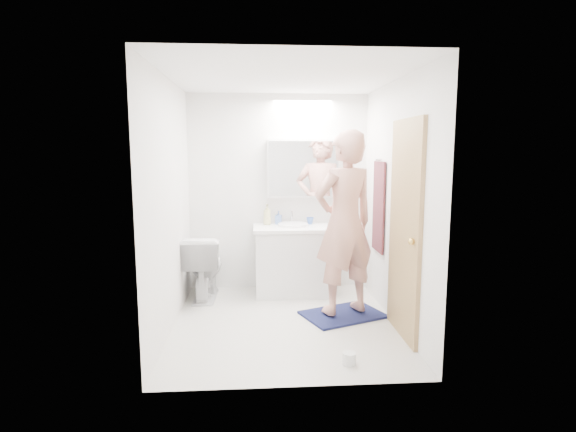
{
  "coord_description": "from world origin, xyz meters",
  "views": [
    {
      "loc": [
        -0.27,
        -4.33,
        1.71
      ],
      "look_at": [
        0.05,
        0.25,
        1.05
      ],
      "focal_mm": 28.15,
      "sensor_mm": 36.0,
      "label": 1
    }
  ],
  "objects": [
    {
      "name": "floor",
      "position": [
        0.0,
        0.0,
        0.0
      ],
      "size": [
        2.5,
        2.5,
        0.0
      ],
      "primitive_type": "plane",
      "color": "silver",
      "rests_on": "ground"
    },
    {
      "name": "vanity_cabinet",
      "position": [
        0.16,
        0.96,
        0.39
      ],
      "size": [
        0.9,
        0.55,
        0.78
      ],
      "primitive_type": "cube",
      "color": "white",
      "rests_on": "floor"
    },
    {
      "name": "person",
      "position": [
        0.62,
        0.16,
        0.98
      ],
      "size": [
        0.8,
        0.67,
        1.87
      ],
      "primitive_type": "imported",
      "rotation": [
        0.0,
        0.0,
        3.52
      ],
      "color": "tan",
      "rests_on": "bath_rug"
    },
    {
      "name": "towel",
      "position": [
        1.08,
        0.55,
        1.1
      ],
      "size": [
        0.02,
        0.42,
        1.0
      ],
      "primitive_type": "cube",
      "color": "black",
      "rests_on": "wall_right"
    },
    {
      "name": "wall_right",
      "position": [
        1.1,
        0.0,
        1.2
      ],
      "size": [
        0.0,
        2.5,
        2.5
      ],
      "primitive_type": "plane",
      "rotation": [
        1.57,
        0.0,
        -1.57
      ],
      "color": "white",
      "rests_on": "floor"
    },
    {
      "name": "toilet_paper_roll",
      "position": [
        0.46,
        -0.93,
        0.05
      ],
      "size": [
        0.11,
        0.11,
        0.1
      ],
      "primitive_type": "cylinder",
      "color": "silver",
      "rests_on": "floor"
    },
    {
      "name": "wall_left",
      "position": [
        -1.1,
        0.0,
        1.2
      ],
      "size": [
        0.0,
        2.5,
        2.5
      ],
      "primitive_type": "plane",
      "rotation": [
        1.57,
        0.0,
        1.57
      ],
      "color": "white",
      "rests_on": "floor"
    },
    {
      "name": "door_knob",
      "position": [
        1.04,
        -0.65,
        0.95
      ],
      "size": [
        0.06,
        0.06,
        0.06
      ],
      "primitive_type": "sphere",
      "color": "gold",
      "rests_on": "door"
    },
    {
      "name": "wall_front",
      "position": [
        0.0,
        -1.25,
        1.2
      ],
      "size": [
        2.5,
        0.0,
        2.5
      ],
      "primitive_type": "plane",
      "rotation": [
        -1.57,
        0.0,
        0.0
      ],
      "color": "white",
      "rests_on": "floor"
    },
    {
      "name": "sink_basin",
      "position": [
        0.16,
        0.99,
        0.84
      ],
      "size": [
        0.36,
        0.36,
        0.03
      ],
      "primitive_type": "cylinder",
      "color": "white",
      "rests_on": "countertop"
    },
    {
      "name": "medicine_cabinet",
      "position": [
        0.3,
        1.18,
        1.5
      ],
      "size": [
        0.88,
        0.14,
        0.7
      ],
      "primitive_type": "cube",
      "color": "white",
      "rests_on": "wall_back"
    },
    {
      "name": "faucet",
      "position": [
        0.16,
        1.19,
        0.9
      ],
      "size": [
        0.02,
        0.02,
        0.16
      ],
      "primitive_type": "cylinder",
      "color": "silver",
      "rests_on": "countertop"
    },
    {
      "name": "mirror_panel",
      "position": [
        0.3,
        1.1,
        1.5
      ],
      "size": [
        0.84,
        0.01,
        0.66
      ],
      "primitive_type": "cube",
      "color": "silver",
      "rests_on": "medicine_cabinet"
    },
    {
      "name": "soap_bottle_a",
      "position": [
        -0.14,
        1.11,
        0.95
      ],
      "size": [
        0.12,
        0.12,
        0.25
      ],
      "primitive_type": "imported",
      "rotation": [
        0.0,
        0.0,
        0.33
      ],
      "color": "#C0BC7C",
      "rests_on": "countertop"
    },
    {
      "name": "toothbrush_cup",
      "position": [
        0.38,
        1.12,
        0.86
      ],
      "size": [
        0.09,
        0.09,
        0.08
      ],
      "primitive_type": "imported",
      "rotation": [
        0.0,
        0.0,
        0.03
      ],
      "color": "#3B61B3",
      "rests_on": "countertop"
    },
    {
      "name": "bath_rug",
      "position": [
        0.62,
        0.16,
        0.01
      ],
      "size": [
        0.95,
        0.81,
        0.02
      ],
      "primitive_type": "cube",
      "rotation": [
        0.0,
        0.0,
        0.38
      ],
      "color": "#161745",
      "rests_on": "floor"
    },
    {
      "name": "ceiling",
      "position": [
        0.0,
        0.0,
        2.4
      ],
      "size": [
        2.5,
        2.5,
        0.0
      ],
      "primitive_type": "plane",
      "rotation": [
        3.14,
        0.0,
        0.0
      ],
      "color": "white",
      "rests_on": "floor"
    },
    {
      "name": "toilet",
      "position": [
        -0.89,
        0.85,
        0.38
      ],
      "size": [
        0.45,
        0.76,
        0.76
      ],
      "primitive_type": "imported",
      "rotation": [
        0.0,
        0.0,
        3.11
      ],
      "color": "white",
      "rests_on": "floor"
    },
    {
      "name": "soap_bottle_b",
      "position": [
        -0.0,
        1.15,
        0.9
      ],
      "size": [
        0.09,
        0.09,
        0.16
      ],
      "primitive_type": "imported",
      "rotation": [
        0.0,
        0.0,
        -0.25
      ],
      "color": "#5879BD",
      "rests_on": "countertop"
    },
    {
      "name": "towel_hook",
      "position": [
        1.07,
        0.55,
        1.62
      ],
      "size": [
        0.07,
        0.02,
        0.02
      ],
      "primitive_type": "cylinder",
      "rotation": [
        0.0,
        1.57,
        0.0
      ],
      "color": "silver",
      "rests_on": "wall_right"
    },
    {
      "name": "countertop",
      "position": [
        0.16,
        0.96,
        0.8
      ],
      "size": [
        0.95,
        0.58,
        0.04
      ],
      "primitive_type": "cube",
      "color": "white",
      "rests_on": "vanity_cabinet"
    },
    {
      "name": "door",
      "position": [
        1.08,
        -0.35,
        1.0
      ],
      "size": [
        0.04,
        0.8,
        2.0
      ],
      "primitive_type": "cube",
      "color": "#A17A50",
      "rests_on": "wall_right"
    },
    {
      "name": "wall_back",
      "position": [
        0.0,
        1.25,
        1.2
      ],
      "size": [
        2.5,
        0.0,
        2.5
      ],
      "primitive_type": "plane",
      "rotation": [
        1.57,
        0.0,
        0.0
      ],
      "color": "white",
      "rests_on": "floor"
    }
  ]
}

